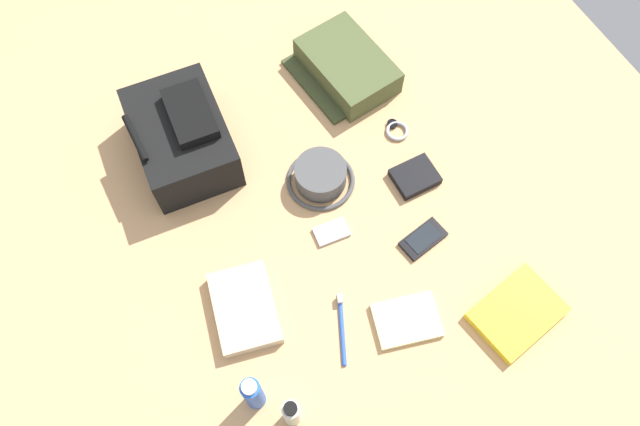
{
  "coord_description": "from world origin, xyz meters",
  "views": [
    {
      "loc": [
        -0.57,
        0.31,
        1.45
      ],
      "look_at": [
        0.0,
        0.0,
        0.04
      ],
      "focal_mm": 35.38,
      "sensor_mm": 36.0,
      "label": 1
    }
  ],
  "objects_px": {
    "bucket_hat": "(321,176)",
    "wristwatch": "(396,130)",
    "media_player": "(332,232)",
    "cell_phone": "(423,239)",
    "notepad": "(407,320)",
    "toothpaste_tube": "(292,413)",
    "folded_towel": "(245,308)",
    "backpack": "(182,137)",
    "wallet": "(415,177)",
    "toiletry_pouch": "(346,67)",
    "toothbrush": "(342,324)",
    "deodorant_spray": "(253,394)",
    "paperback_novel": "(517,313)"
  },
  "relations": [
    {
      "from": "deodorant_spray",
      "to": "folded_towel",
      "type": "height_order",
      "value": "deodorant_spray"
    },
    {
      "from": "folded_towel",
      "to": "deodorant_spray",
      "type": "bearing_deg",
      "value": 161.52
    },
    {
      "from": "folded_towel",
      "to": "backpack",
      "type": "bearing_deg",
      "value": -6.2
    },
    {
      "from": "backpack",
      "to": "folded_towel",
      "type": "xyz_separation_m",
      "value": [
        -0.46,
        0.05,
        -0.05
      ]
    },
    {
      "from": "backpack",
      "to": "deodorant_spray",
      "type": "bearing_deg",
      "value": 170.03
    },
    {
      "from": "wallet",
      "to": "notepad",
      "type": "xyz_separation_m",
      "value": [
        -0.31,
        0.22,
        -0.0
      ]
    },
    {
      "from": "backpack",
      "to": "deodorant_spray",
      "type": "height_order",
      "value": "deodorant_spray"
    },
    {
      "from": "wristwatch",
      "to": "toothbrush",
      "type": "relative_size",
      "value": 0.45
    },
    {
      "from": "bucket_hat",
      "to": "wristwatch",
      "type": "distance_m",
      "value": 0.26
    },
    {
      "from": "deodorant_spray",
      "to": "paperback_novel",
      "type": "height_order",
      "value": "deodorant_spray"
    },
    {
      "from": "backpack",
      "to": "toiletry_pouch",
      "type": "relative_size",
      "value": 1.13
    },
    {
      "from": "cell_phone",
      "to": "media_player",
      "type": "height_order",
      "value": "cell_phone"
    },
    {
      "from": "deodorant_spray",
      "to": "cell_phone",
      "type": "xyz_separation_m",
      "value": [
        0.15,
        -0.53,
        -0.08
      ]
    },
    {
      "from": "media_player",
      "to": "wristwatch",
      "type": "relative_size",
      "value": 1.25
    },
    {
      "from": "backpack",
      "to": "toiletry_pouch",
      "type": "xyz_separation_m",
      "value": [
        0.02,
        -0.49,
        -0.04
      ]
    },
    {
      "from": "toiletry_pouch",
      "to": "wallet",
      "type": "distance_m",
      "value": 0.37
    },
    {
      "from": "toiletry_pouch",
      "to": "notepad",
      "type": "bearing_deg",
      "value": 162.31
    },
    {
      "from": "bucket_hat",
      "to": "notepad",
      "type": "xyz_separation_m",
      "value": [
        -0.42,
        -0.0,
        -0.02
      ]
    },
    {
      "from": "wristwatch",
      "to": "notepad",
      "type": "bearing_deg",
      "value": 151.52
    },
    {
      "from": "bucket_hat",
      "to": "wallet",
      "type": "distance_m",
      "value": 0.24
    },
    {
      "from": "bucket_hat",
      "to": "wristwatch",
      "type": "xyz_separation_m",
      "value": [
        0.04,
        -0.25,
        -0.02
      ]
    },
    {
      "from": "bucket_hat",
      "to": "wallet",
      "type": "xyz_separation_m",
      "value": [
        -0.11,
        -0.22,
        -0.02
      ]
    },
    {
      "from": "backpack",
      "to": "toiletry_pouch",
      "type": "height_order",
      "value": "backpack"
    },
    {
      "from": "toiletry_pouch",
      "to": "toothpaste_tube",
      "type": "relative_size",
      "value": 2.05
    },
    {
      "from": "deodorant_spray",
      "to": "cell_phone",
      "type": "relative_size",
      "value": 1.39
    },
    {
      "from": "bucket_hat",
      "to": "media_player",
      "type": "xyz_separation_m",
      "value": [
        -0.14,
        0.04,
        -0.02
      ]
    },
    {
      "from": "toothbrush",
      "to": "folded_towel",
      "type": "bearing_deg",
      "value": 52.92
    },
    {
      "from": "folded_towel",
      "to": "cell_phone",
      "type": "bearing_deg",
      "value": -95.53
    },
    {
      "from": "toothbrush",
      "to": "wristwatch",
      "type": "bearing_deg",
      "value": -44.39
    },
    {
      "from": "folded_towel",
      "to": "wristwatch",
      "type": "bearing_deg",
      "value": -65.72
    },
    {
      "from": "cell_phone",
      "to": "notepad",
      "type": "distance_m",
      "value": 0.21
    },
    {
      "from": "wristwatch",
      "to": "toothpaste_tube",
      "type": "bearing_deg",
      "value": 132.08
    },
    {
      "from": "bucket_hat",
      "to": "media_player",
      "type": "bearing_deg",
      "value": 162.54
    },
    {
      "from": "bucket_hat",
      "to": "toothpaste_tube",
      "type": "bearing_deg",
      "value": 145.9
    },
    {
      "from": "media_player",
      "to": "wristwatch",
      "type": "height_order",
      "value": "same"
    },
    {
      "from": "cell_phone",
      "to": "media_player",
      "type": "distance_m",
      "value": 0.23
    },
    {
      "from": "deodorant_spray",
      "to": "cell_phone",
      "type": "distance_m",
      "value": 0.56
    },
    {
      "from": "notepad",
      "to": "deodorant_spray",
      "type": "bearing_deg",
      "value": 104.37
    },
    {
      "from": "backpack",
      "to": "wallet",
      "type": "height_order",
      "value": "backpack"
    },
    {
      "from": "backpack",
      "to": "notepad",
      "type": "height_order",
      "value": "backpack"
    },
    {
      "from": "toiletry_pouch",
      "to": "toothpaste_tube",
      "type": "xyz_separation_m",
      "value": [
        -0.75,
        0.55,
        0.03
      ]
    },
    {
      "from": "backpack",
      "to": "folded_towel",
      "type": "bearing_deg",
      "value": 173.8
    },
    {
      "from": "paperback_novel",
      "to": "cell_phone",
      "type": "xyz_separation_m",
      "value": [
        0.26,
        0.09,
        -0.0
      ]
    },
    {
      "from": "cell_phone",
      "to": "notepad",
      "type": "height_order",
      "value": "notepad"
    },
    {
      "from": "toothpaste_tube",
      "to": "folded_towel",
      "type": "bearing_deg",
      "value": -2.43
    },
    {
      "from": "paperback_novel",
      "to": "folded_towel",
      "type": "distance_m",
      "value": 0.64
    },
    {
      "from": "backpack",
      "to": "wristwatch",
      "type": "distance_m",
      "value": 0.56
    },
    {
      "from": "toiletry_pouch",
      "to": "media_player",
      "type": "height_order",
      "value": "toiletry_pouch"
    },
    {
      "from": "media_player",
      "to": "cell_phone",
      "type": "bearing_deg",
      "value": -123.09
    },
    {
      "from": "bucket_hat",
      "to": "deodorant_spray",
      "type": "bearing_deg",
      "value": 137.28
    }
  ]
}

